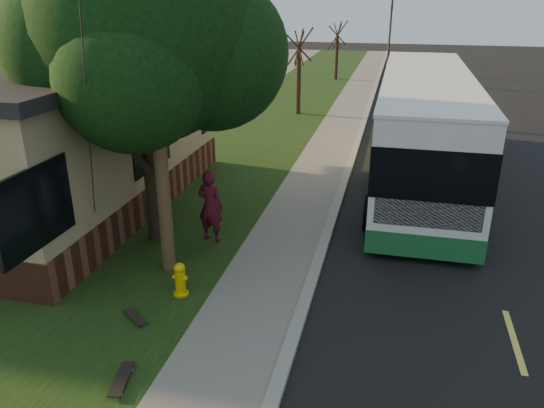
% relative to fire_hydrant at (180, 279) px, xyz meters
% --- Properties ---
extents(ground, '(120.00, 120.00, 0.00)m').
position_rel_fire_hydrant_xyz_m(ground, '(2.60, 0.00, -0.43)').
color(ground, black).
rests_on(ground, ground).
extents(road, '(8.00, 80.00, 0.01)m').
position_rel_fire_hydrant_xyz_m(road, '(6.60, 10.00, -0.43)').
color(road, black).
rests_on(road, ground).
extents(curb, '(0.25, 80.00, 0.12)m').
position_rel_fire_hydrant_xyz_m(curb, '(2.60, 10.00, -0.37)').
color(curb, gray).
rests_on(curb, ground).
extents(sidewalk, '(2.00, 80.00, 0.08)m').
position_rel_fire_hydrant_xyz_m(sidewalk, '(1.60, 10.00, -0.39)').
color(sidewalk, slate).
rests_on(sidewalk, ground).
extents(grass_verge, '(5.00, 80.00, 0.07)m').
position_rel_fire_hydrant_xyz_m(grass_verge, '(-1.90, 10.00, -0.40)').
color(grass_verge, black).
rests_on(grass_verge, ground).
extents(building_lot, '(15.00, 80.00, 0.04)m').
position_rel_fire_hydrant_xyz_m(building_lot, '(-11.90, 10.00, -0.41)').
color(building_lot, slate).
rests_on(building_lot, ground).
extents(fire_hydrant, '(0.32, 0.32, 0.74)m').
position_rel_fire_hydrant_xyz_m(fire_hydrant, '(0.00, 0.00, 0.00)').
color(fire_hydrant, yellow).
rests_on(fire_hydrant, grass_verge).
extents(utility_pole, '(2.86, 3.21, 9.07)m').
position_rel_fire_hydrant_xyz_m(utility_pole, '(-0.71, 0.99, 4.20)').
color(utility_pole, '#473321').
rests_on(utility_pole, ground).
extents(leafy_tree, '(6.30, 6.00, 7.80)m').
position_rel_fire_hydrant_xyz_m(leafy_tree, '(-1.57, 2.65, 4.73)').
color(leafy_tree, black).
rests_on(leafy_tree, grass_verge).
extents(bare_tree_near, '(1.38, 1.21, 4.31)m').
position_rel_fire_hydrant_xyz_m(bare_tree_near, '(-0.90, 18.00, 1.72)').
color(bare_tree_near, black).
rests_on(bare_tree_near, grass_verge).
extents(bare_tree_far, '(1.38, 1.21, 4.03)m').
position_rel_fire_hydrant_xyz_m(bare_tree_far, '(-0.40, 30.00, 1.57)').
color(bare_tree_far, black).
rests_on(bare_tree_far, grass_verge).
extents(traffic_signal, '(0.18, 0.22, 5.50)m').
position_rel_fire_hydrant_xyz_m(traffic_signal, '(3.10, 34.00, 2.73)').
color(traffic_signal, '#2D2D30').
rests_on(traffic_signal, ground).
extents(transit_bus, '(3.02, 13.09, 3.54)m').
position_rel_fire_hydrant_xyz_m(transit_bus, '(5.00, 9.10, 1.45)').
color(transit_bus, silver).
rests_on(transit_bus, ground).
extents(skateboarder, '(0.76, 0.57, 1.88)m').
position_rel_fire_hydrant_xyz_m(skateboarder, '(-0.25, 2.65, 0.58)').
color(skateboarder, '#4D0F1E').
rests_on(skateboarder, grass_verge).
extents(skateboard_main, '(0.37, 0.87, 0.08)m').
position_rel_fire_hydrant_xyz_m(skateboard_main, '(0.10, -2.77, -0.30)').
color(skateboard_main, black).
rests_on(skateboard_main, grass_verge).
extents(skateboard_spare, '(0.67, 0.58, 0.07)m').
position_rel_fire_hydrant_xyz_m(skateboard_spare, '(-0.53, -1.07, -0.31)').
color(skateboard_spare, black).
rests_on(skateboard_spare, grass_verge).
extents(dumpster, '(1.62, 1.30, 1.40)m').
position_rel_fire_hydrant_xyz_m(dumpster, '(-5.57, 2.37, 0.31)').
color(dumpster, '#133120').
rests_on(dumpster, building_lot).
extents(distant_car, '(1.81, 4.02, 1.34)m').
position_rel_fire_hydrant_xyz_m(distant_car, '(4.55, 31.03, 0.24)').
color(distant_car, black).
rests_on(distant_car, ground).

